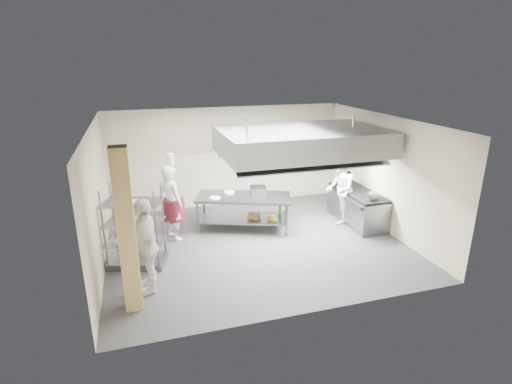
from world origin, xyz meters
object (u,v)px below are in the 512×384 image
object	(u,v)px
cooking_range	(357,208)
chef_plating	(146,245)
pass_rack	(135,227)
chef_line	(340,189)
stockpot	(374,196)
chef_head	(172,203)
griddle	(258,190)
island	(244,212)

from	to	relation	value
cooking_range	chef_plating	world-z (taller)	chef_plating
pass_rack	chef_line	xyz separation A→B (m)	(5.40, 0.91, 0.05)
chef_line	stockpot	size ratio (longest dim) A/B	7.67
pass_rack	chef_plating	xyz separation A→B (m)	(0.20, -1.12, 0.05)
pass_rack	chef_head	size ratio (longest dim) A/B	0.94
chef_plating	griddle	size ratio (longest dim) A/B	4.64
cooking_range	chef_plating	xyz separation A→B (m)	(-5.68, -1.87, 0.53)
chef_line	stockpot	distance (m)	0.99
chef_head	cooking_range	bearing A→B (deg)	-123.51
island	cooking_range	bearing A→B (deg)	11.25
chef_line	chef_plating	distance (m)	5.58
pass_rack	cooking_range	distance (m)	5.95
pass_rack	cooking_range	xyz separation A→B (m)	(5.88, 0.75, -0.48)
island	stockpot	world-z (taller)	stockpot
griddle	stockpot	xyz separation A→B (m)	(2.74, -1.21, -0.02)
griddle	cooking_range	bearing A→B (deg)	-4.45
chef_head	chef_plating	world-z (taller)	chef_head
chef_head	stockpot	bearing A→B (deg)	-131.03
island	pass_rack	xyz separation A→B (m)	(-2.76, -1.25, 0.45)
cooking_range	pass_rack	bearing A→B (deg)	-172.78
cooking_range	chef_head	distance (m)	5.03
griddle	stockpot	world-z (taller)	griddle
cooking_range	chef_line	xyz separation A→B (m)	(-0.48, 0.17, 0.53)
cooking_range	stockpot	bearing A→B (deg)	-86.33
island	chef_plating	bearing A→B (deg)	-116.89
chef_head	stockpot	world-z (taller)	chef_head
cooking_range	griddle	world-z (taller)	griddle
pass_rack	chef_line	world-z (taller)	chef_line
pass_rack	chef_head	xyz separation A→B (m)	(0.90, 1.15, 0.06)
cooking_range	chef_head	xyz separation A→B (m)	(-4.98, 0.40, 0.54)
cooking_range	stockpot	xyz separation A→B (m)	(0.04, -0.68, 0.57)
chef_head	chef_line	xyz separation A→B (m)	(4.50, -0.23, -0.01)
cooking_range	chef_head	world-z (taller)	chef_head
chef_line	stockpot	xyz separation A→B (m)	(0.52, -0.84, 0.03)
chef_plating	cooking_range	bearing A→B (deg)	103.60
griddle	island	bearing A→B (deg)	-168.34
griddle	chef_line	bearing A→B (deg)	-2.67
pass_rack	griddle	distance (m)	3.43
stockpot	griddle	bearing A→B (deg)	156.11
island	stockpot	distance (m)	3.41
island	cooking_range	distance (m)	3.16
pass_rack	chef_plating	size ratio (longest dim) A/B	0.95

